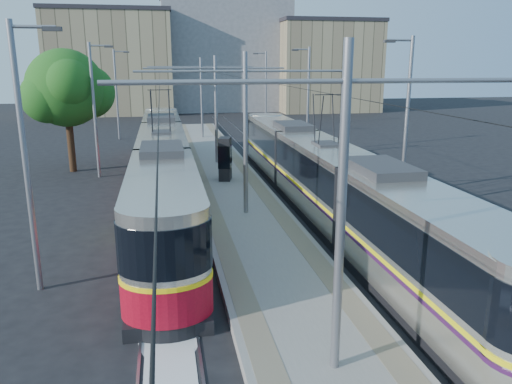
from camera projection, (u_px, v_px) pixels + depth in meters
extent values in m
plane|color=black|center=(290.00, 298.00, 14.98)|extent=(160.00, 160.00, 0.00)
cube|color=gray|center=(222.00, 173.00, 31.12)|extent=(4.00, 50.00, 0.30)
cube|color=gray|center=(199.00, 172.00, 30.82)|extent=(0.70, 50.00, 0.01)
cube|color=gray|center=(245.00, 170.00, 31.33)|extent=(0.70, 50.00, 0.01)
cube|color=gray|center=(152.00, 178.00, 30.38)|extent=(0.07, 70.00, 0.03)
cube|color=gray|center=(176.00, 177.00, 30.64)|extent=(0.07, 70.00, 0.03)
cube|color=gray|center=(267.00, 174.00, 31.66)|extent=(0.07, 70.00, 0.03)
cube|color=gray|center=(289.00, 173.00, 31.92)|extent=(0.07, 70.00, 0.03)
cube|color=silver|center=(170.00, 369.00, 11.48)|extent=(1.20, 5.00, 0.01)
cube|color=black|center=(164.00, 191.00, 26.70)|extent=(2.30, 29.57, 0.40)
cube|color=beige|center=(163.00, 160.00, 26.29)|extent=(2.40, 27.97, 2.90)
cube|color=black|center=(162.00, 151.00, 26.16)|extent=(2.43, 27.97, 1.30)
cube|color=yellow|center=(163.00, 168.00, 26.39)|extent=(2.43, 27.97, 0.12)
cube|color=#A2091C|center=(164.00, 177.00, 26.51)|extent=(2.42, 27.97, 1.10)
cube|color=#2D2D30|center=(161.00, 130.00, 25.88)|extent=(1.68, 3.00, 0.30)
cube|color=black|center=(324.00, 212.00, 22.94)|extent=(2.30, 28.56, 0.40)
cube|color=beige|center=(325.00, 177.00, 22.52)|extent=(2.40, 26.96, 2.90)
cube|color=black|center=(326.00, 166.00, 22.40)|extent=(2.43, 26.96, 1.30)
cube|color=#FFEC0D|center=(325.00, 185.00, 22.62)|extent=(2.43, 26.96, 0.12)
cube|color=#38123F|center=(325.00, 188.00, 22.66)|extent=(2.43, 26.96, 0.10)
cube|color=#2D2D30|center=(326.00, 142.00, 22.12)|extent=(1.68, 3.00, 0.30)
cylinder|color=gray|center=(341.00, 216.00, 10.22)|extent=(0.20, 0.20, 7.00)
cylinder|color=gray|center=(347.00, 81.00, 9.54)|extent=(9.20, 0.10, 0.10)
cylinder|color=gray|center=(245.00, 135.00, 21.64)|extent=(0.20, 0.20, 7.00)
cylinder|color=gray|center=(245.00, 71.00, 20.96)|extent=(9.20, 0.10, 0.10)
cylinder|color=gray|center=(216.00, 110.00, 33.05)|extent=(0.20, 0.20, 7.00)
cylinder|color=gray|center=(215.00, 68.00, 32.37)|extent=(9.20, 0.10, 0.10)
cylinder|color=gray|center=(202.00, 98.00, 44.47)|extent=(0.20, 0.20, 7.00)
cylinder|color=gray|center=(201.00, 67.00, 43.79)|extent=(9.20, 0.10, 0.10)
cylinder|color=black|center=(159.00, 85.00, 29.12)|extent=(0.02, 70.00, 0.02)
cylinder|color=black|center=(279.00, 85.00, 30.40)|extent=(0.02, 70.00, 0.02)
cylinder|color=gray|center=(26.00, 163.00, 14.54)|extent=(0.18, 0.18, 8.00)
cube|color=#2D2D30|center=(52.00, 29.00, 13.80)|extent=(0.50, 0.22, 0.12)
cylinder|color=gray|center=(94.00, 112.00, 29.77)|extent=(0.18, 0.18, 8.00)
cube|color=#2D2D30|center=(109.00, 47.00, 29.02)|extent=(0.50, 0.22, 0.12)
cylinder|color=gray|center=(117.00, 95.00, 44.99)|extent=(0.18, 0.18, 8.00)
cube|color=#2D2D30|center=(126.00, 52.00, 44.24)|extent=(0.50, 0.22, 0.12)
cylinder|color=gray|center=(406.00, 126.00, 22.92)|extent=(0.18, 0.18, 8.00)
cube|color=#2D2D30|center=(389.00, 41.00, 21.78)|extent=(0.50, 0.22, 0.12)
cylinder|color=gray|center=(308.00, 101.00, 38.14)|extent=(0.18, 0.18, 8.00)
cube|color=#2D2D30|center=(295.00, 50.00, 37.00)|extent=(0.50, 0.22, 0.12)
cylinder|color=gray|center=(266.00, 90.00, 53.36)|extent=(0.18, 0.18, 8.00)
cube|color=#2D2D30|center=(256.00, 54.00, 52.22)|extent=(0.50, 0.22, 0.12)
cube|color=black|center=(225.00, 159.00, 28.45)|extent=(0.88, 1.19, 2.45)
cube|color=black|center=(225.00, 156.00, 28.41)|extent=(0.93, 1.24, 1.28)
cylinder|color=#382314|center=(71.00, 147.00, 31.99)|extent=(0.44, 0.44, 3.21)
sphere|color=#194F16|center=(66.00, 88.00, 31.06)|extent=(4.81, 4.81, 4.81)
sphere|color=#194F16|center=(88.00, 92.00, 32.11)|extent=(3.41, 3.41, 3.41)
cube|color=#9A8D68|center=(112.00, 64.00, 68.62)|extent=(16.00, 12.00, 13.25)
cube|color=#262328|center=(108.00, 11.00, 66.90)|extent=(16.32, 12.24, 0.50)
cube|color=gray|center=(224.00, 54.00, 74.90)|extent=(18.00, 14.00, 16.19)
cube|color=#9A8D68|center=(325.00, 68.00, 72.18)|extent=(14.00, 10.00, 12.23)
cube|color=#262328|center=(327.00, 22.00, 70.58)|extent=(14.28, 10.20, 0.50)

